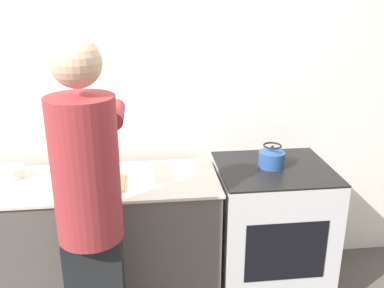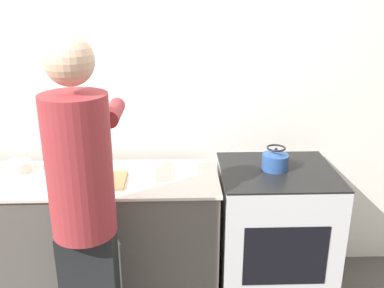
# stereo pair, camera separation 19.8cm
# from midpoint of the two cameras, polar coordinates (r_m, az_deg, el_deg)

# --- Properties ---
(wall_back) EXTENTS (8.00, 0.05, 2.60)m
(wall_back) POSITION_cam_midpoint_polar(r_m,az_deg,el_deg) (3.01, -4.73, 5.69)
(wall_back) COLOR white
(wall_back) RESTS_ON ground_plane
(counter) EXTENTS (1.77, 0.59, 0.92)m
(counter) POSITION_cam_midpoint_polar(r_m,az_deg,el_deg) (2.97, -12.31, -12.59)
(counter) COLOR #5B5651
(counter) RESTS_ON ground_plane
(oven) EXTENTS (0.74, 0.67, 0.93)m
(oven) POSITION_cam_midpoint_polar(r_m,az_deg,el_deg) (3.05, 12.69, -11.54)
(oven) COLOR silver
(oven) RESTS_ON ground_plane
(person) EXTENTS (0.36, 0.60, 1.85)m
(person) POSITION_cam_midpoint_polar(r_m,az_deg,el_deg) (2.21, -11.79, -7.84)
(person) COLOR black
(person) RESTS_ON ground_plane
(cutting_board) EXTENTS (0.38, 0.26, 0.02)m
(cutting_board) POSITION_cam_midpoint_polar(r_m,az_deg,el_deg) (2.68, -10.79, -4.88)
(cutting_board) COLOR #A87A4C
(cutting_board) RESTS_ON counter
(knife) EXTENTS (0.21, 0.07, 0.01)m
(knife) POSITION_cam_midpoint_polar(r_m,az_deg,el_deg) (2.69, -11.27, -4.51)
(knife) COLOR silver
(knife) RESTS_ON cutting_board
(kettle) EXTENTS (0.17, 0.17, 0.15)m
(kettle) POSITION_cam_midpoint_polar(r_m,az_deg,el_deg) (2.82, 13.03, -2.12)
(kettle) COLOR #284C8C
(kettle) RESTS_ON oven
(bowl_prep) EXTENTS (0.15, 0.15, 0.07)m
(bowl_prep) POSITION_cam_midpoint_polar(r_m,az_deg,el_deg) (2.95, -20.39, -2.87)
(bowl_prep) COLOR silver
(bowl_prep) RESTS_ON counter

